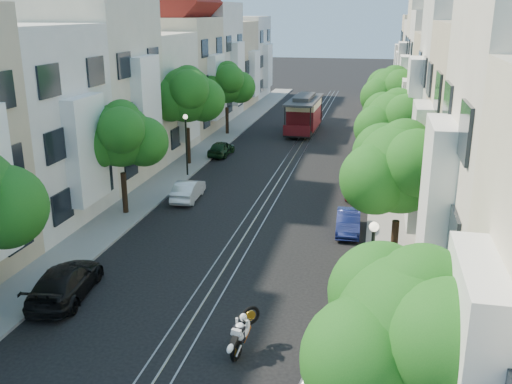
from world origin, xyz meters
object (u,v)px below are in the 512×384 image
Objects in this scene: tree_w_c at (187,96)px; tree_w_d at (227,84)px; tree_e_a at (417,338)px; tree_e_b at (402,170)px; tree_e_c at (396,123)px; parked_car_e_mid at (348,222)px; parked_car_w_far at (221,148)px; lamp_east at (372,263)px; tree_w_b at (121,137)px; parked_car_w_near at (65,282)px; tree_e_d at (393,93)px; cable_car at (304,112)px; lamp_west at (186,136)px; parked_car_w_mid at (188,190)px; parked_car_e_far at (363,188)px; sportbike_rider at (242,331)px.

tree_w_d is (-0.00, 11.00, -0.47)m from tree_w_c.
tree_e_a is 12.00m from tree_e_b.
tree_e_c is 0.92× the size of tree_w_c.
tree_e_c reaches higher than parked_car_e_mid.
parked_car_w_far is at bearing 147.52° from tree_e_c.
lamp_east reaches higher than parked_car_w_far.
tree_w_b is 1.38× the size of parked_car_w_near.
tree_w_c is at bearing 90.00° from tree_w_b.
tree_e_b is 21.53m from tree_w_c.
tree_w_c is 25.01m from lamp_east.
tree_e_c is 1.93× the size of parked_car_e_mid.
parked_car_w_far is at bearing 123.83° from tree_e_b.
tree_e_d reaches higher than cable_car.
parked_car_w_near is 23.66m from parked_car_w_far.
lamp_west is 17.66m from parked_car_w_near.
tree_e_d is 22.28m from tree_w_b.
parked_car_w_mid is at bearing -166.96° from tree_e_c.
parked_car_e_mid is 0.85× the size of parked_car_e_far.
lamp_west is 17.64m from cable_car.
lamp_east is at bearing -100.93° from tree_e_b.
tree_e_b is 1.47× the size of parked_car_w_near.
tree_e_b is 11.86m from parked_car_e_far.
tree_e_b reaches higher than tree_w_b.
lamp_east is at bearing 126.85° from parked_car_w_mid.
tree_w_b is at bearing 130.27° from tree_e_a.
parked_car_e_far is at bearing -167.83° from parked_car_w_mid.
tree_e_b is 3.81× the size of sportbike_rider.
cable_car reaches higher than parked_car_e_mid.
tree_w_d is 14.11m from lamp_west.
parked_car_w_far is at bearing 124.50° from parked_car_e_mid.
cable_car is at bearing 100.55° from tree_e_a.
tree_w_c is at bearing -93.17° from parked_car_w_near.
lamp_east is 1.23× the size of parked_car_e_mid.
lamp_west is (0.84, -2.98, -2.22)m from tree_w_c.
parked_car_w_mid is (-4.13, -21.41, -1.27)m from cable_car.
tree_e_c reaches higher than lamp_east.
tree_e_d is 15.25m from tree_w_d.
tree_e_b reaches higher than lamp_east.
sportbike_rider is at bearing -67.51° from tree_w_c.
tree_w_d is at bearing 131.99° from tree_e_c.
tree_w_c is 9.30m from parked_car_w_mid.
parked_car_w_mid is at bearing 129.58° from lamp_east.
tree_w_b is at bearing 86.53° from parked_car_w_far.
tree_e_b is at bearing -68.08° from parked_car_e_mid.
tree_e_d is 29.44m from sportbike_rider.
tree_w_c reaches higher than tree_e_c.
tree_w_d reaches higher than parked_car_e_far.
lamp_west is 1.15× the size of parked_car_w_mid.
tree_e_a is 41.57m from tree_w_d.
sportbike_rider reaches higher than parked_car_w_far.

